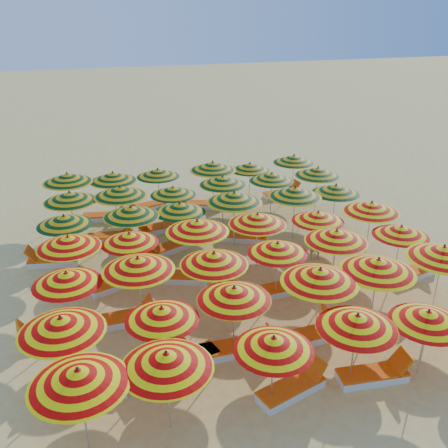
{
  "coord_description": "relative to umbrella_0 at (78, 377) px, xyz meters",
  "views": [
    {
      "loc": [
        -4.49,
        -14.14,
        8.44
      ],
      "look_at": [
        0.0,
        0.5,
        1.6
      ],
      "focal_mm": 40.0,
      "sensor_mm": 36.0,
      "label": 1
    }
  ],
  "objects": [
    {
      "name": "lounger_7",
      "position": [
        7.31,
        2.23,
        -1.71
      ],
      "size": [
        1.83,
        1.08,
        0.69
      ],
      "rotation": [
        0.0,
        0.0,
        2.83
      ],
      "color": "white",
      "rests_on": "ground"
    },
    {
      "name": "umbrella_21",
      "position": [
        5.99,
        6.21,
        -0.03
      ],
      "size": [
        2.17,
        2.17,
        2.08
      ],
      "color": "silver",
      "rests_on": "ground"
    },
    {
      "name": "umbrella_29",
      "position": [
        10.01,
        8.21,
        -0.1
      ],
      "size": [
        1.92,
        1.92,
        2.0
      ],
      "color": "silver",
      "rests_on": "ground"
    },
    {
      "name": "umbrella_18",
      "position": [
        -0.07,
        6.29,
        -0.04
      ],
      "size": [
        1.99,
        1.99,
        2.06
      ],
      "color": "silver",
      "rests_on": "ground"
    },
    {
      "name": "umbrella_1",
      "position": [
        1.71,
        0.04,
        -0.04
      ],
      "size": [
        2.55,
        2.55,
        2.07
      ],
      "color": "silver",
      "rests_on": "ground"
    },
    {
      "name": "lounger_18",
      "position": [
        3.33,
        10.15,
        -1.71
      ],
      "size": [
        1.81,
        0.92,
        0.69
      ],
      "rotation": [
        0.0,
        0.0,
        3.34
      ],
      "color": "white",
      "rests_on": "ground"
    },
    {
      "name": "lounger_5",
      "position": [
        3.24,
        2.05,
        -1.71
      ],
      "size": [
        1.75,
        0.63,
        0.69
      ],
      "rotation": [
        0.0,
        0.0,
        3.11
      ],
      "color": "white",
      "rests_on": "ground"
    },
    {
      "name": "lounger_9",
      "position": [
        1.23,
        4.23,
        -1.71
      ],
      "size": [
        1.75,
        0.64,
        0.69
      ],
      "rotation": [
        0.0,
        0.0,
        0.04
      ],
      "color": "white",
      "rests_on": "ground"
    },
    {
      "name": "umbrella_35",
      "position": [
        10.22,
        10.17,
        -0.02
      ],
      "size": [
        2.02,
        2.02,
        2.09
      ],
      "color": "silver",
      "rests_on": "ground"
    },
    {
      "name": "lounger_0",
      "position": [
        4.67,
        0.23,
        -1.71
      ],
      "size": [
        1.83,
        1.05,
        0.69
      ],
      "rotation": [
        0.0,
        0.0,
        0.29
      ],
      "color": "white",
      "rests_on": "ground"
    },
    {
      "name": "umbrella_36",
      "position": [
        0.02,
        12.27,
        0.04
      ],
      "size": [
        2.52,
        2.52,
        2.15
      ],
      "color": "silver",
      "rests_on": "ground"
    },
    {
      "name": "umbrella_12",
      "position": [
        -0.16,
        4.2,
        -0.13
      ],
      "size": [
        2.46,
        2.46,
        1.97
      ],
      "color": "silver",
      "rests_on": "ground"
    },
    {
      "name": "lounger_14",
      "position": [
        -0.78,
        8.5,
        -1.71
      ],
      "size": [
        1.81,
        0.88,
        0.69
      ],
      "rotation": [
        0.0,
        0.0,
        2.96
      ],
      "color": "white",
      "rests_on": "ground"
    },
    {
      "name": "umbrella_37",
      "position": [
        1.82,
        12.05,
        -0.02
      ],
      "size": [
        2.36,
        2.36,
        2.08
      ],
      "color": "silver",
      "rests_on": "ground"
    },
    {
      "name": "lounger_11",
      "position": [
        10.79,
        4.05,
        -1.71
      ],
      "size": [
        1.82,
        0.94,
        0.69
      ],
      "rotation": [
        0.0,
        0.0,
        0.22
      ],
      "color": "white",
      "rests_on": "ground"
    },
    {
      "name": "umbrella_16",
      "position": [
        7.86,
        4.25,
        -0.02
      ],
      "size": [
        2.07,
        2.07,
        2.09
      ],
      "color": "silver",
      "rests_on": "ground"
    },
    {
      "name": "umbrella_30",
      "position": [
        0.06,
        10.18,
        -0.02
      ],
      "size": [
        2.1,
        2.1,
        2.08
      ],
      "color": "silver",
      "rests_on": "ground"
    },
    {
      "name": "umbrella_14",
      "position": [
        3.83,
        3.93,
        -0.02
      ],
      "size": [
        2.44,
        2.44,
        2.08
      ],
      "color": "silver",
      "rests_on": "ground"
    },
    {
      "name": "lounger_13",
      "position": [
        3.38,
        6.04,
        -1.71
      ],
      "size": [
        1.82,
        1.17,
        0.69
      ],
      "rotation": [
        0.0,
        0.0,
        -0.37
      ],
      "color": "white",
      "rests_on": "ground"
    },
    {
      "name": "umbrella_13",
      "position": [
        1.73,
        4.14,
        0.03
      ],
      "size": [
        2.38,
        2.38,
        2.14
      ],
      "color": "silver",
      "rests_on": "ground"
    },
    {
      "name": "umbrella_0",
      "position": [
        0.0,
        0.0,
        0.0
      ],
      "size": [
        2.48,
        2.48,
        2.11
      ],
      "color": "silver",
      "rests_on": "ground"
    },
    {
      "name": "lounger_8",
      "position": [
        -0.76,
        4.11,
        -1.71
      ],
      "size": [
        1.8,
        0.81,
        0.69
      ],
      "rotation": [
        0.0,
        0.0,
        3.28
      ],
      "color": "white",
      "rests_on": "ground"
    },
    {
      "name": "umbrella_33",
      "position": [
        6.04,
        10.34,
        -0.05
      ],
      "size": [
        2.34,
        2.34,
        2.05
      ],
      "color": "silver",
      "rests_on": "ground"
    },
    {
      "name": "umbrella_40",
      "position": [
        7.87,
        12.18,
        -0.18
      ],
      "size": [
        2.29,
        2.29,
        1.9
      ],
      "color": "silver",
      "rests_on": "ground"
    },
    {
      "name": "lounger_1",
      "position": [
        6.76,
        0.07,
        -1.71
      ],
      "size": [
        1.78,
        0.75,
        0.69
      ],
      "rotation": [
        0.0,
        0.0,
        -0.1
      ],
      "color": "white",
      "rests_on": "ground"
    },
    {
      "name": "umbrella_20",
      "position": [
        3.89,
        6.06,
        0.05
      ],
      "size": [
        2.55,
        2.55,
        2.17
      ],
      "color": "silver",
      "rests_on": "ground"
    },
    {
      "name": "umbrella_31",
      "position": [
        1.9,
        10.03,
        0.04
      ],
      "size": [
        2.25,
        2.25,
        2.16
      ],
      "color": "silver",
      "rests_on": "ground"
    },
    {
      "name": "lounger_15",
      "position": [
        3.19,
        8.23,
        -1.71
      ],
      "size": [
        1.82,
        1.21,
        0.69
      ],
      "rotation": [
        0.0,
        0.0,
        3.54
      ],
      "color": "white",
      "rests_on": "ground"
    },
    {
      "name": "umbrella_3",
      "position": [
        6.16,
        0.17,
        -0.1
      ],
      "size": [
        1.95,
        1.95,
        2.0
      ],
      "color": "silver",
      "rests_on": "ground"
    },
    {
      "name": "umbrella_10",
      "position": [
        7.91,
        2.07,
        0.07
      ],
      "size": [
        2.58,
        2.58,
        2.19
      ],
      "color": "silver",
      "rests_on": "ground"
    },
    {
      "name": "beachgoer_a",
      "position": [
        8.25,
        6.18,
        -1.14
      ],
      "size": [
        0.57,
        0.41,
        1.44
      ],
      "primitive_type": "imported",
      "rotation": [
        0.0,
        0.0,
        6.16
      ],
      "color": "tan",
      "rests_on": "ground"
    },
    {
      "name": "umbrella_15",
      "position": [
        5.91,
        4.25,
        -0.15
      ],
      "size": [
        2.18,
        2.18,
        1.94
      ],
      "color": "silver",
      "rests_on": "ground"
    },
    {
      "name": "umbrella_41",
      "position": [
        10.08,
        12.32,
        -0.06
      ],
      "size": [
        2.55,
        2.55,
        2.04
      ],
      "color": "silver",
      "rests_on": "ground"
    },
    {
      "name": "umbrella_24",
      "position": [
        -0.18,
        8.24,
        -0.14
      ],
      "size": [
        2.09,
        2.09,
        1.96
      ],
      "color": "silver",
      "rests_on": "ground"
    },
    {
      "name": "umbrella_28",
      "position": [
        8.19,
        8.03,
        0.03
      ],
      "size": [
        2.35,
        2.35,
        2.15
      ],
      "color": "silver",
      "rests_on": "ground"
    },
    {
      "name": "lounger_22",
      "position": [
        7.27,
        11.96,
        -1.71
      ],
      "size": [
        1.8,
        0.85,
        0.69
      ],
      "rotation": [
        0.0,
        0.0,
        2.98
      ],
      "color": "white",
      "rests_on": "ground"
    },
    {
      "name": "lounger_12",
      "position": [
        1.25,
        6.31,
        -1.71
      ],
      "size": [
        1.83,
        1.11,
        0.69
      ],
      "rotation": [
        0.0,
        0.0,
        0.33
      ],
      "color": "white",
      "rests_on": "ground"
    },
    {
      "name": "umbrella_2",
      "position": [
        4.08,
        0.09,
        -0.19
      ],
      "size": [
        2.2,
        2.2,
        1.89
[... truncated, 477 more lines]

